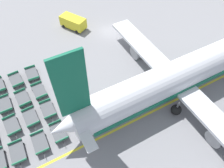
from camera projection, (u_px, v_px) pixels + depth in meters
The scene contains 15 objects.
ground_plane at pixel (110, 31), 40.06m from camera, with size 500.00×500.00×0.00m, color gray.
airplane at pixel (182, 74), 28.83m from camera, with size 30.10×36.61×13.23m.
service_van at pixel (73, 22), 39.94m from camera, with size 5.19×4.01×2.12m.
baggage_dolly_row_mid_a_col_b at pixel (5, 105), 29.02m from camera, with size 3.44×1.80×0.92m.
baggage_dolly_row_mid_a_col_c at pixel (12, 126), 27.00m from camera, with size 3.42×1.76×0.92m.
baggage_dolly_row_mid_a_col_d at pixel (18, 153), 24.78m from camera, with size 3.46×1.87×0.92m.
baggage_dolly_row_mid_b_col_a at pixel (16, 80), 31.80m from camera, with size 3.43×1.77×0.92m.
baggage_dolly_row_mid_b_col_b at pixel (23, 98), 29.68m from camera, with size 3.41×1.74×0.92m.
baggage_dolly_row_mid_b_col_c at pixel (31, 117), 27.75m from camera, with size 3.41×1.74×0.92m.
baggage_dolly_row_mid_b_col_d at pixel (40, 143), 25.55m from camera, with size 3.46×1.85×0.92m.
baggage_dolly_row_far_col_a at pixel (32, 74), 32.59m from camera, with size 3.47×1.89×0.92m.
baggage_dolly_row_far_col_b at pixel (39, 91), 30.50m from camera, with size 3.41×1.74×0.92m.
baggage_dolly_row_far_col_c at pixel (48, 109), 28.52m from camera, with size 3.45×1.84×0.92m.
baggage_dolly_row_far_col_d at pixel (59, 132), 26.44m from camera, with size 3.44×1.81×0.92m.
stand_guidance_stripe at pixel (138, 119), 28.18m from camera, with size 1.90×32.41×0.01m.
Camera 1 is at (28.49, -16.98, 24.48)m, focal length 35.00 mm.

